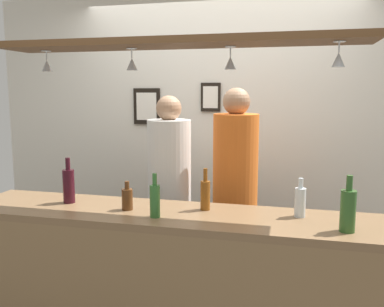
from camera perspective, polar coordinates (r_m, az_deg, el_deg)
name	(u,v)px	position (r m, az deg, el deg)	size (l,w,h in m)	color
back_wall	(218,135)	(3.86, 3.57, 2.55)	(4.40, 0.06, 2.60)	silver
bar_counter	(167,272)	(2.51, -3.43, -15.94)	(2.70, 0.55, 0.98)	brown
overhead_glass_rack	(175,43)	(2.49, -2.28, 14.97)	(2.20, 0.36, 0.04)	brown
hanging_wineglass_far_left	(47,65)	(2.88, -19.32, 11.41)	(0.07, 0.07, 0.13)	silver
hanging_wineglass_left	(132,63)	(2.60, -8.26, 12.16)	(0.07, 0.07, 0.13)	silver
hanging_wineglass_center_left	(230,62)	(2.48, 5.29, 12.39)	(0.07, 0.07, 0.13)	silver
hanging_wineglass_center	(338,59)	(2.35, 19.49, 12.17)	(0.07, 0.07, 0.13)	silver
person_left_white_patterned_shirt	(169,180)	(3.28, -3.12, -3.70)	(0.34, 0.34, 1.67)	#2D334C
person_middle_orange_shirt	(235,179)	(3.16, 5.97, -3.49)	(0.34, 0.34, 1.73)	#2D334C
bottle_beer_brown_stubby	(127,199)	(2.60, -8.90, -6.14)	(0.07, 0.07, 0.18)	#512D14
bottle_champagne_green	(348,210)	(2.32, 20.65, -7.23)	(0.08, 0.08, 0.30)	#2D5623
bottle_beer_green_import	(155,200)	(2.43, -5.12, -6.36)	(0.06, 0.06, 0.26)	#336B2D
bottle_soda_clear	(300,201)	(2.51, 14.65, -6.38)	(0.06, 0.06, 0.23)	silver
bottle_wine_dark_red	(69,185)	(2.84, -16.59, -4.18)	(0.08, 0.08, 0.30)	#380F19
bottle_beer_amber_tall	(205,194)	(2.57, 1.84, -5.58)	(0.06, 0.06, 0.26)	brown
picture_frame_crest	(211,97)	(3.81, 2.58, 7.74)	(0.18, 0.02, 0.26)	black
picture_frame_caricature	(147,106)	(3.98, -6.23, 6.46)	(0.26, 0.02, 0.34)	black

